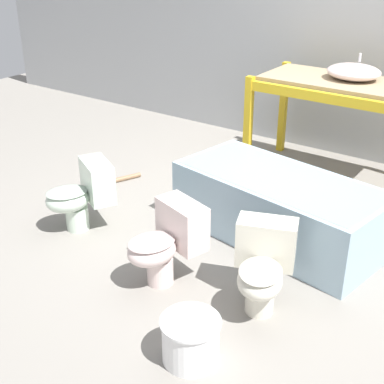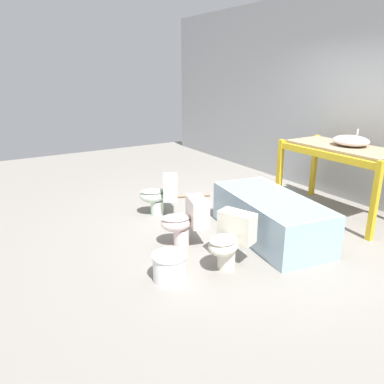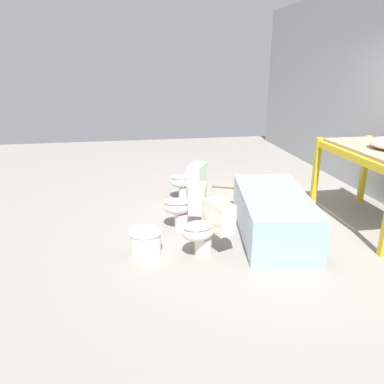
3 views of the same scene
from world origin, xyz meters
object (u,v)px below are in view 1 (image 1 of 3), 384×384
object	(u,v)px
toilet_extra	(167,240)
toilet_near	(82,193)
toilet_far	(263,265)
bathtub_main	(279,203)
sink_basin	(354,72)
bucket_white	(191,339)

from	to	relation	value
toilet_extra	toilet_near	bearing A→B (deg)	-173.52
toilet_far	toilet_extra	world-z (taller)	same
bathtub_main	toilet_near	distance (m)	1.60
toilet_far	toilet_extra	xyz separation A→B (m)	(-0.69, -0.12, 0.00)
sink_basin	toilet_extra	size ratio (longest dim) A/B	0.82
sink_basin	bucket_white	bearing A→B (deg)	-84.93
bathtub_main	sink_basin	bearing A→B (deg)	100.53
bucket_white	sink_basin	bearing A→B (deg)	95.07
sink_basin	toilet_far	xyz separation A→B (m)	(0.35, -2.31, -0.75)
bathtub_main	toilet_far	xyz separation A→B (m)	(0.33, -0.88, 0.02)
toilet_extra	bucket_white	size ratio (longest dim) A/B	1.73
toilet_near	toilet_extra	world-z (taller)	same
toilet_near	bucket_white	xyz separation A→B (m)	(1.62, -0.74, -0.17)
toilet_near	toilet_extra	size ratio (longest dim) A/B	1.03
sink_basin	bathtub_main	bearing A→B (deg)	-89.19
toilet_extra	toilet_far	bearing A→B (deg)	27.01
sink_basin	bathtub_main	size ratio (longest dim) A/B	0.28
toilet_extra	bucket_white	bearing A→B (deg)	-25.62
toilet_far	toilet_extra	size ratio (longest dim) A/B	1.02
sink_basin	toilet_extra	xyz separation A→B (m)	(-0.34, -2.43, -0.75)
sink_basin	toilet_extra	world-z (taller)	sink_basin
toilet_near	sink_basin	bearing A→B (deg)	87.31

